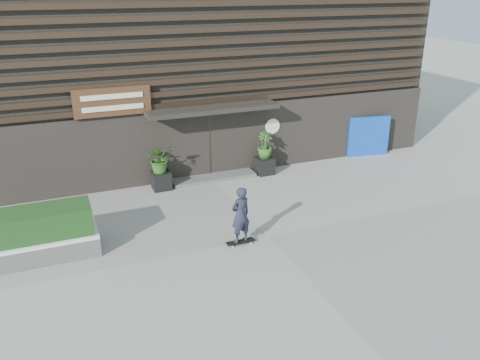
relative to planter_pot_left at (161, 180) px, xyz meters
name	(u,v)px	position (x,y,z in m)	size (l,w,h in m)	color
ground	(268,237)	(1.90, -4.40, -0.30)	(80.00, 80.00, 0.00)	gray
entrance_step	(213,177)	(1.90, 0.20, -0.24)	(3.00, 0.80, 0.12)	#52524F
planter_pot_left	(161,180)	(0.00, 0.00, 0.00)	(0.60, 0.60, 0.60)	black
bamboo_left	(160,158)	(0.00, 0.00, 0.78)	(0.86, 0.75, 0.96)	#2D591E
planter_pot_right	(265,166)	(3.80, 0.00, 0.00)	(0.60, 0.60, 0.60)	black
bamboo_right	(265,145)	(3.80, 0.00, 0.78)	(0.54, 0.54, 0.96)	#2D591E
raised_bed	(27,250)	(-4.20, -3.15, -0.05)	(3.50, 1.20, 0.50)	#4D4E4B
snow_layer	(25,239)	(-4.20, -3.15, 0.24)	(3.50, 1.20, 0.08)	white
hedge	(22,226)	(-4.20, -3.15, 0.63)	(3.30, 1.00, 0.70)	#163814
blue_tarp	(369,136)	(8.45, 0.30, 0.49)	(1.69, 0.12, 1.58)	#0D3AAE
building	(169,46)	(1.90, 5.56, 3.69)	(18.00, 11.00, 8.00)	black
skateboarder	(241,215)	(1.05, -4.49, 0.56)	(0.78, 0.49, 1.64)	black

